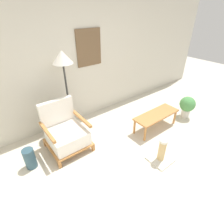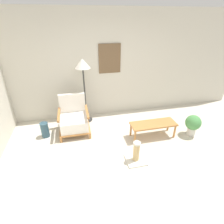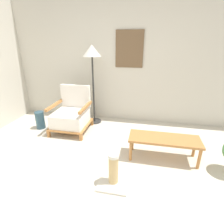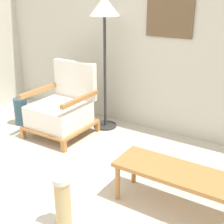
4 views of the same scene
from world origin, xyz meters
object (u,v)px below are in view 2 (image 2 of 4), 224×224
(vase, at_px, (45,130))
(potted_plant, at_px, (193,124))
(scratching_post, at_px, (136,155))
(armchair, at_px, (74,120))
(coffee_table, at_px, (153,125))
(floor_lamp, at_px, (83,70))

(vase, height_order, potted_plant, potted_plant)
(potted_plant, relative_size, scratching_post, 1.16)
(potted_plant, bearing_deg, armchair, 164.17)
(coffee_table, relative_size, vase, 2.88)
(potted_plant, bearing_deg, vase, 168.26)
(floor_lamp, distance_m, potted_plant, 2.86)
(floor_lamp, distance_m, vase, 1.66)
(coffee_table, distance_m, vase, 2.50)
(armchair, xyz_separation_m, scratching_post, (1.11, -1.28, -0.18))
(vase, bearing_deg, armchair, 5.15)
(floor_lamp, bearing_deg, armchair, -125.17)
(vase, relative_size, potted_plant, 0.70)
(coffee_table, relative_size, scratching_post, 2.34)
(vase, bearing_deg, floor_lamp, 27.66)
(floor_lamp, height_order, vase, floor_lamp)
(floor_lamp, bearing_deg, vase, -152.34)
(coffee_table, bearing_deg, scratching_post, -133.91)
(armchair, xyz_separation_m, floor_lamp, (0.33, 0.47, 1.06))
(coffee_table, bearing_deg, floor_lamp, 142.65)
(armchair, relative_size, scratching_post, 1.97)
(floor_lamp, bearing_deg, potted_plant, -27.63)
(floor_lamp, xyz_separation_m, potted_plant, (2.34, -1.23, -1.08))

